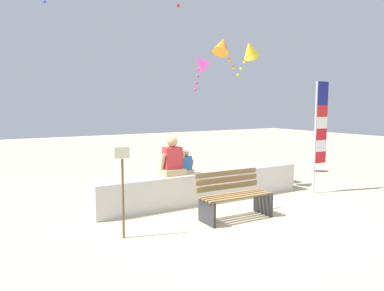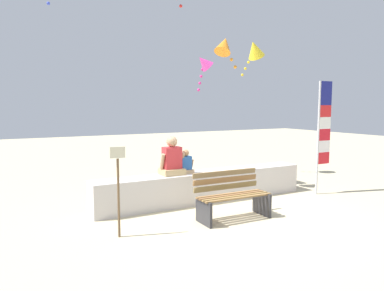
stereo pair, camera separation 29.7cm
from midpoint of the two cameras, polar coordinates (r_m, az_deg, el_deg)
name	(u,v)px [view 1 (the left image)]	position (r m, az deg, el deg)	size (l,w,h in m)	color
ground_plane	(234,214)	(7.38, 5.40, -10.53)	(40.00, 40.00, 0.00)	#C2B590
seawall_ledge	(204,186)	(8.19, 0.80, -6.40)	(5.02, 0.56, 0.67)	beige
park_bench	(234,197)	(7.01, 5.32, -7.98)	(1.43, 0.64, 0.88)	olive
person_adult	(172,160)	(7.72, -4.19, -2.25)	(0.54, 0.39, 0.82)	tan
person_child	(186,164)	(7.89, -2.05, -2.92)	(0.34, 0.25, 0.52)	tan
flag_banner	(319,128)	(9.31, 18.38, 2.57)	(0.42, 0.05, 2.70)	#B7B7BC
kite_yellow	(250,50)	(11.24, 8.28, 14.54)	(0.81, 0.76, 1.09)	yellow
kite_orange	(222,46)	(9.25, 3.78, 15.29)	(0.69, 0.64, 0.86)	orange
kite_magenta	(201,63)	(10.07, 0.49, 12.75)	(0.57, 0.66, 1.02)	#DB3D9E
sign_post	(123,185)	(5.97, -12.16, -6.11)	(0.24, 0.07, 1.48)	brown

